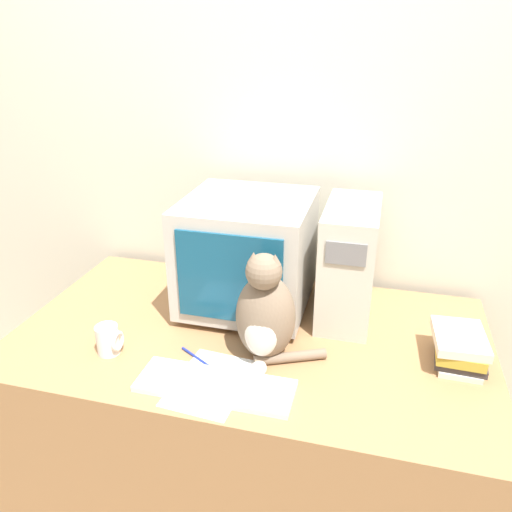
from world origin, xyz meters
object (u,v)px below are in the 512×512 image
object	(u,v)px
crt_monitor	(248,253)
cat	(266,314)
pen	(197,358)
book_stack	(459,349)
mug	(109,340)
keyboard	(215,385)
computer_tower	(349,262)

from	to	relation	value
crt_monitor	cat	distance (m)	0.35
pen	book_stack	bearing A→B (deg)	13.06
book_stack	mug	xyz separation A→B (m)	(-1.12, -0.23, -0.01)
crt_monitor	mug	world-z (taller)	crt_monitor
pen	mug	size ratio (longest dim) A/B	1.34
crt_monitor	book_stack	xyz separation A→B (m)	(0.76, -0.19, -0.17)
keyboard	mug	xyz separation A→B (m)	(-0.40, 0.08, 0.04)
keyboard	pen	bearing A→B (deg)	130.64
crt_monitor	cat	xyz separation A→B (m)	(0.15, -0.31, -0.06)
crt_monitor	cat	bearing A→B (deg)	-64.92
book_stack	mug	bearing A→B (deg)	-168.25
computer_tower	book_stack	xyz separation A→B (m)	(0.38, -0.23, -0.16)
keyboard	mug	size ratio (longest dim) A/B	4.69
crt_monitor	pen	size ratio (longest dim) A/B	3.44
crt_monitor	computer_tower	xyz separation A→B (m)	(0.37, 0.04, -0.01)
crt_monitor	book_stack	distance (m)	0.80
computer_tower	pen	size ratio (longest dim) A/B	3.14
computer_tower	keyboard	bearing A→B (deg)	-121.38
computer_tower	pen	world-z (taller)	computer_tower
cat	pen	bearing A→B (deg)	-163.72
computer_tower	pen	bearing A→B (deg)	-136.26
computer_tower	mug	size ratio (longest dim) A/B	4.20
keyboard	book_stack	distance (m)	0.79
keyboard	cat	distance (m)	0.27
computer_tower	keyboard	distance (m)	0.67
crt_monitor	cat	world-z (taller)	crt_monitor
keyboard	cat	xyz separation A→B (m)	(0.11, 0.19, 0.15)
computer_tower	book_stack	bearing A→B (deg)	-31.08
cat	book_stack	world-z (taller)	cat
keyboard	mug	bearing A→B (deg)	168.10
keyboard	mug	distance (m)	0.41
book_stack	pen	bearing A→B (deg)	-166.94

